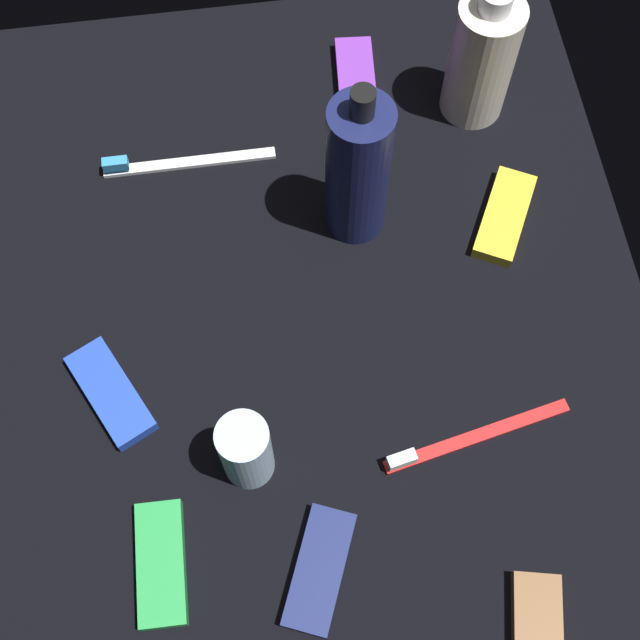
% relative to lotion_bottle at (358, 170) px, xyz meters
% --- Properties ---
extents(ground_plane, '(0.84, 0.64, 0.01)m').
position_rel_lotion_bottle_xyz_m(ground_plane, '(-0.12, 0.05, -0.09)').
color(ground_plane, black).
extents(lotion_bottle, '(0.06, 0.06, 0.20)m').
position_rel_lotion_bottle_xyz_m(lotion_bottle, '(0.00, 0.00, 0.00)').
color(lotion_bottle, '#181E4C').
rests_on(lotion_bottle, ground_plane).
extents(bodywash_bottle, '(0.07, 0.07, 0.16)m').
position_rel_lotion_bottle_xyz_m(bodywash_bottle, '(0.12, -0.15, -0.01)').
color(bodywash_bottle, silver).
rests_on(bodywash_bottle, ground_plane).
extents(deodorant_stick, '(0.05, 0.05, 0.09)m').
position_rel_lotion_bottle_xyz_m(deodorant_stick, '(-0.24, 0.13, -0.04)').
color(deodorant_stick, silver).
rests_on(deodorant_stick, ground_plane).
extents(toothbrush_red, '(0.05, 0.18, 0.02)m').
position_rel_lotion_bottle_xyz_m(toothbrush_red, '(-0.25, -0.06, -0.08)').
color(toothbrush_red, red).
rests_on(toothbrush_red, ground_plane).
extents(toothbrush_white, '(0.01, 0.18, 0.02)m').
position_rel_lotion_bottle_xyz_m(toothbrush_white, '(0.09, 0.17, -0.08)').
color(toothbrush_white, white).
rests_on(toothbrush_white, ground_plane).
extents(snack_bar_navy, '(0.11, 0.08, 0.01)m').
position_rel_lotion_bottle_xyz_m(snack_bar_navy, '(-0.34, 0.08, -0.08)').
color(snack_bar_navy, navy).
rests_on(snack_bar_navy, ground_plane).
extents(snack_bar_purple, '(0.11, 0.05, 0.01)m').
position_rel_lotion_bottle_xyz_m(snack_bar_purple, '(0.17, -0.03, -0.08)').
color(snack_bar_purple, purple).
rests_on(snack_bar_purple, ground_plane).
extents(snack_bar_blue, '(0.11, 0.08, 0.01)m').
position_rel_lotion_bottle_xyz_m(snack_bar_blue, '(-0.16, 0.25, -0.08)').
color(snack_bar_blue, blue).
rests_on(snack_bar_blue, ground_plane).
extents(snack_bar_yellow, '(0.11, 0.08, 0.01)m').
position_rel_lotion_bottle_xyz_m(snack_bar_yellow, '(-0.02, -0.15, -0.08)').
color(snack_bar_yellow, yellow).
rests_on(snack_bar_yellow, ground_plane).
extents(snack_bar_green, '(0.10, 0.04, 0.01)m').
position_rel_lotion_bottle_xyz_m(snack_bar_green, '(-0.32, 0.22, -0.08)').
color(snack_bar_green, green).
rests_on(snack_bar_green, ground_plane).
extents(snack_bar_brown, '(0.11, 0.06, 0.01)m').
position_rel_lotion_bottle_xyz_m(snack_bar_brown, '(-0.42, -0.09, -0.08)').
color(snack_bar_brown, brown).
rests_on(snack_bar_brown, ground_plane).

